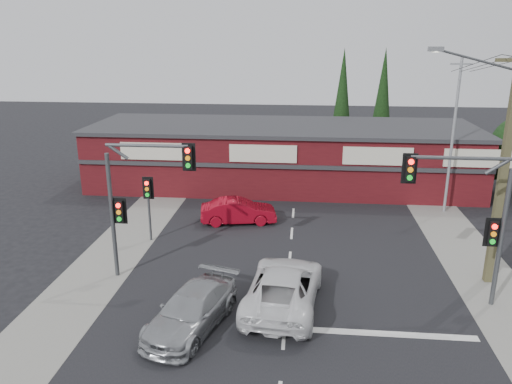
# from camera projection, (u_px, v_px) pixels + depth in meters

# --- Properties ---
(ground) EXTENTS (120.00, 120.00, 0.00)m
(ground) POSITION_uv_depth(u_px,v_px,m) (286.00, 307.00, 19.36)
(ground) COLOR black
(ground) RESTS_ON ground
(road_strip) EXTENTS (14.00, 70.00, 0.01)m
(road_strip) POSITION_uv_depth(u_px,v_px,m) (290.00, 254.00, 24.10)
(road_strip) COLOR black
(road_strip) RESTS_ON ground
(verge_left) EXTENTS (3.00, 70.00, 0.02)m
(verge_left) POSITION_uv_depth(u_px,v_px,m) (120.00, 247.00, 24.89)
(verge_left) COLOR gray
(verge_left) RESTS_ON ground
(verge_right) EXTENTS (3.00, 70.00, 0.02)m
(verge_right) POSITION_uv_depth(u_px,v_px,m) (472.00, 261.00, 23.32)
(verge_right) COLOR gray
(verge_right) RESTS_ON ground
(stop_line) EXTENTS (6.50, 0.35, 0.01)m
(stop_line) POSITION_uv_depth(u_px,v_px,m) (384.00, 334.00, 17.60)
(stop_line) COLOR silver
(stop_line) RESTS_ON ground
(white_suv) EXTENTS (3.23, 5.97, 1.59)m
(white_suv) POSITION_uv_depth(u_px,v_px,m) (284.00, 287.00, 19.29)
(white_suv) COLOR silver
(white_suv) RESTS_ON ground
(silver_suv) EXTENTS (3.25, 5.20, 1.40)m
(silver_suv) POSITION_uv_depth(u_px,v_px,m) (192.00, 310.00, 17.82)
(silver_suv) COLOR #A2A5A8
(silver_suv) RESTS_ON ground
(red_sedan) EXTENTS (4.39, 2.17, 1.38)m
(red_sedan) POSITION_uv_depth(u_px,v_px,m) (238.00, 211.00, 27.94)
(red_sedan) COLOR maroon
(red_sedan) RESTS_ON ground
(lane_dashes) EXTENTS (0.12, 43.22, 0.01)m
(lane_dashes) POSITION_uv_depth(u_px,v_px,m) (289.00, 274.00, 22.02)
(lane_dashes) COLOR silver
(lane_dashes) RESTS_ON ground
(shop_building) EXTENTS (27.30, 8.40, 4.22)m
(shop_building) POSITION_uv_depth(u_px,v_px,m) (282.00, 155.00, 34.95)
(shop_building) COLOR #440D12
(shop_building) RESTS_ON ground
(conifer_near) EXTENTS (1.80, 1.80, 9.25)m
(conifer_near) POSITION_uv_depth(u_px,v_px,m) (342.00, 96.00, 40.20)
(conifer_near) COLOR #2D2116
(conifer_near) RESTS_ON ground
(conifer_far) EXTENTS (1.80, 1.80, 9.25)m
(conifer_far) POSITION_uv_depth(u_px,v_px,m) (383.00, 93.00, 41.78)
(conifer_far) COLOR #2D2116
(conifer_far) RESTS_ON ground
(traffic_mast_left) EXTENTS (3.77, 0.27, 5.97)m
(traffic_mast_left) POSITION_uv_depth(u_px,v_px,m) (135.00, 191.00, 20.68)
(traffic_mast_left) COLOR #47494C
(traffic_mast_left) RESTS_ON ground
(traffic_mast_right) EXTENTS (3.96, 0.27, 5.97)m
(traffic_mast_right) POSITION_uv_depth(u_px,v_px,m) (474.00, 208.00, 18.50)
(traffic_mast_right) COLOR #47494C
(traffic_mast_right) RESTS_ON ground
(pedestal_signal) EXTENTS (0.55, 0.27, 3.38)m
(pedestal_signal) POSITION_uv_depth(u_px,v_px,m) (148.00, 196.00, 25.01)
(pedestal_signal) COLOR #47494C
(pedestal_signal) RESTS_ON ground
(utility_pole) EXTENTS (4.38, 0.59, 10.00)m
(utility_pole) POSITION_uv_depth(u_px,v_px,m) (502.00, 159.00, 19.81)
(utility_pole) COLOR brown
(utility_pole) RESTS_ON ground
(steel_pole) EXTENTS (1.20, 0.16, 9.00)m
(steel_pole) POSITION_uv_depth(u_px,v_px,m) (453.00, 134.00, 28.52)
(steel_pole) COLOR gray
(steel_pole) RESTS_ON ground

